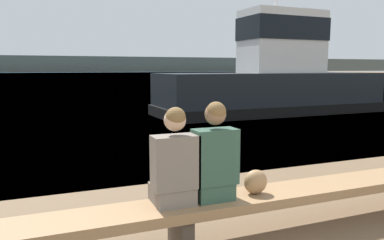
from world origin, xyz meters
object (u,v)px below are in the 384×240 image
at_px(person_left, 174,164).
at_px(tugboat_red, 274,81).
at_px(person_right, 214,158).
at_px(shopping_bag, 256,182).
at_px(bench_main, 180,212).

bearing_deg(person_left, tugboat_red, 51.63).
bearing_deg(person_right, shopping_bag, -1.02).
xyz_separation_m(bench_main, shopping_bag, (0.82, -0.00, 0.20)).
distance_m(person_left, tugboat_red, 11.65).
relative_size(bench_main, person_left, 9.39).
height_order(bench_main, person_right, person_right).
bearing_deg(tugboat_red, shopping_bag, 143.83).
relative_size(person_right, shopping_bag, 3.85).
bearing_deg(person_left, person_right, -0.16).
xyz_separation_m(person_right, tugboat_red, (6.82, 9.13, 0.36)).
xyz_separation_m(bench_main, tugboat_red, (7.17, 9.14, 0.85)).
height_order(bench_main, tugboat_red, tugboat_red).
bearing_deg(shopping_bag, bench_main, 179.80).
relative_size(person_left, person_right, 0.96).
height_order(shopping_bag, tugboat_red, tugboat_red).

